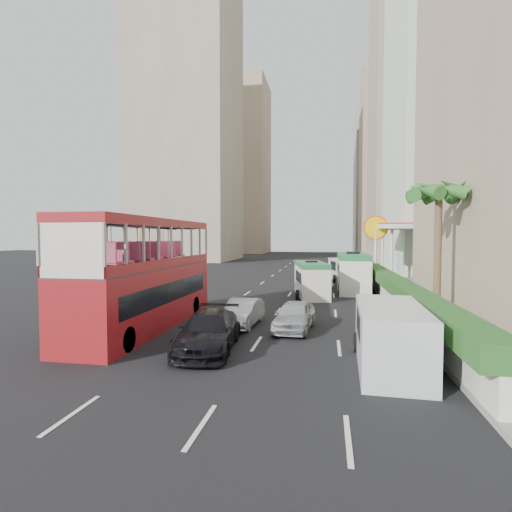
% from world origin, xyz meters
% --- Properties ---
extents(ground_plane, '(200.00, 200.00, 0.00)m').
position_xyz_m(ground_plane, '(0.00, 0.00, 0.00)').
color(ground_plane, black).
rests_on(ground_plane, ground).
extents(double_decker_bus, '(2.50, 11.00, 5.06)m').
position_xyz_m(double_decker_bus, '(-6.00, 0.00, 2.53)').
color(double_decker_bus, maroon).
rests_on(double_decker_bus, ground).
extents(car_silver_lane_a, '(1.58, 3.93, 1.27)m').
position_xyz_m(car_silver_lane_a, '(-1.63, 1.06, 0.00)').
color(car_silver_lane_a, silver).
rests_on(car_silver_lane_a, ground).
extents(car_silver_lane_b, '(1.95, 4.03, 1.33)m').
position_xyz_m(car_silver_lane_b, '(0.89, 0.61, 0.00)').
color(car_silver_lane_b, silver).
rests_on(car_silver_lane_b, ground).
extents(car_black, '(2.42, 5.03, 1.41)m').
position_xyz_m(car_black, '(-2.00, -3.20, 0.00)').
color(car_black, black).
rests_on(car_black, ground).
extents(van_asset, '(2.99, 5.16, 1.35)m').
position_xyz_m(van_asset, '(1.38, 17.43, 0.00)').
color(van_asset, silver).
rests_on(van_asset, ground).
extents(minibus_near, '(2.79, 5.76, 2.45)m').
position_xyz_m(minibus_near, '(1.20, 11.18, 1.22)').
color(minibus_near, silver).
rests_on(minibus_near, ground).
extents(minibus_far, '(2.25, 6.65, 2.94)m').
position_xyz_m(minibus_far, '(4.28, 14.47, 1.47)').
color(minibus_far, silver).
rests_on(minibus_far, ground).
extents(panel_van_near, '(2.19, 5.10, 2.01)m').
position_xyz_m(panel_van_near, '(4.36, -4.04, 1.01)').
color(panel_van_near, silver).
rests_on(panel_van_near, ground).
extents(panel_van_far, '(3.04, 5.58, 2.12)m').
position_xyz_m(panel_van_far, '(3.92, 21.95, 1.06)').
color(panel_van_far, silver).
rests_on(panel_van_far, ground).
extents(sidewalk, '(6.00, 120.00, 0.18)m').
position_xyz_m(sidewalk, '(9.00, 25.00, 0.09)').
color(sidewalk, '#99968C').
rests_on(sidewalk, ground).
extents(kerb_wall, '(0.30, 44.00, 1.00)m').
position_xyz_m(kerb_wall, '(6.20, 14.00, 0.68)').
color(kerb_wall, silver).
rests_on(kerb_wall, sidewalk).
extents(hedge, '(1.10, 44.00, 0.70)m').
position_xyz_m(hedge, '(6.20, 14.00, 1.53)').
color(hedge, '#2D6626').
rests_on(hedge, kerb_wall).
extents(palm_tree, '(0.36, 0.36, 6.40)m').
position_xyz_m(palm_tree, '(7.80, 4.00, 3.38)').
color(palm_tree, brown).
rests_on(palm_tree, sidewalk).
extents(shell_station, '(6.50, 8.00, 5.50)m').
position_xyz_m(shell_station, '(10.00, 23.00, 2.75)').
color(shell_station, silver).
rests_on(shell_station, ground).
extents(tower_stripe, '(16.00, 18.00, 58.00)m').
position_xyz_m(tower_stripe, '(18.00, 34.00, 29.00)').
color(tower_stripe, white).
rests_on(tower_stripe, ground).
extents(tower_mid, '(16.00, 16.00, 50.00)m').
position_xyz_m(tower_mid, '(18.00, 58.00, 25.00)').
color(tower_mid, tan).
rests_on(tower_mid, ground).
extents(tower_far_a, '(14.00, 14.00, 44.00)m').
position_xyz_m(tower_far_a, '(17.00, 82.00, 22.00)').
color(tower_far_a, tan).
rests_on(tower_far_a, ground).
extents(tower_far_b, '(14.00, 14.00, 40.00)m').
position_xyz_m(tower_far_b, '(17.00, 104.00, 20.00)').
color(tower_far_b, tan).
rests_on(tower_far_b, ground).
extents(tower_left_a, '(18.00, 18.00, 52.00)m').
position_xyz_m(tower_left_a, '(-24.00, 55.00, 26.00)').
color(tower_left_a, tan).
rests_on(tower_left_a, ground).
extents(tower_left_b, '(16.00, 16.00, 46.00)m').
position_xyz_m(tower_left_b, '(-22.00, 90.00, 23.00)').
color(tower_left_b, tan).
rests_on(tower_left_b, ground).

